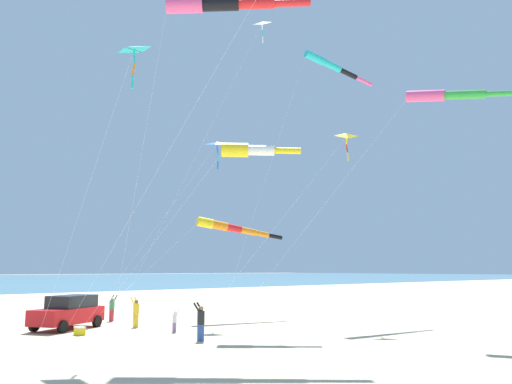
{
  "coord_description": "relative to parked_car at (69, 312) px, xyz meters",
  "views": [
    {
      "loc": [
        27.41,
        -13.04,
        3.33
      ],
      "look_at": [
        5.0,
        5.88,
        7.86
      ],
      "focal_mm": 35.0,
      "sensor_mm": 36.0,
      "label": 1
    }
  ],
  "objects": [
    {
      "name": "kite_delta_long_streamer_right",
      "position": [
        3.15,
        11.62,
        19.84
      ],
      "size": [
        1.42,
        11.69,
        21.28
      ],
      "color": "white",
      "rests_on": "ground_plane"
    },
    {
      "name": "kite_windsock_magenta_far_left",
      "position": [
        7.08,
        7.3,
        9.14
      ],
      "size": [
        11.52,
        7.18,
        10.54
      ],
      "color": "yellow",
      "rests_on": "ground_plane"
    },
    {
      "name": "person_child_green_jacket",
      "position": [
        1.72,
        3.25,
        -0.0
      ],
      "size": [
        0.59,
        0.49,
        1.74
      ],
      "color": "gold",
      "rests_on": "ground_plane"
    },
    {
      "name": "kite_delta_black_fish_shape",
      "position": [
        2.0,
        8.61,
        10.68
      ],
      "size": [
        1.69,
        9.95,
        11.94
      ],
      "color": "blue",
      "rests_on": "ground_plane"
    },
    {
      "name": "kite_delta_teal_far_right",
      "position": [
        7.01,
        -0.07,
        13.09
      ],
      "size": [
        6.39,
        2.71,
        14.34
      ],
      "color": "#1EB7C6",
      "rests_on": "ground_plane"
    },
    {
      "name": "person_adult_flyer",
      "position": [
        8.69,
        3.05,
        0.01
      ],
      "size": [
        0.63,
        0.57,
        1.77
      ],
      "color": "#335199",
      "rests_on": "ground_plane"
    },
    {
      "name": "ground_plane",
      "position": [
        1.32,
        2.57,
        -0.95
      ],
      "size": [
        600.0,
        600.0,
        0.0
      ],
      "primitive_type": "plane",
      "color": "#C6B58C"
    },
    {
      "name": "person_child_grey_jacket",
      "position": [
        5.01,
        3.87,
        -0.31
      ],
      "size": [
        0.41,
        0.35,
        1.18
      ],
      "color": "#8E6B9E",
      "rests_on": "ground_plane"
    },
    {
      "name": "kite_delta_blue_topmost",
      "position": [
        8.66,
        14.11,
        10.82
      ],
      "size": [
        1.89,
        11.62,
        12.15
      ],
      "color": "yellow",
      "rests_on": "ground_plane"
    },
    {
      "name": "cooler_box",
      "position": [
        2.94,
        -0.46,
        -0.74
      ],
      "size": [
        0.62,
        0.42,
        0.42
      ],
      "color": "yellow",
      "rests_on": "ground_plane"
    },
    {
      "name": "kite_windsock_green_low_center",
      "position": [
        1.17,
        10.38,
        5.22
      ],
      "size": [
        2.61,
        13.23,
        6.85
      ],
      "color": "yellow",
      "rests_on": "ground_plane"
    },
    {
      "name": "kite_windsock_checkered_midright",
      "position": [
        15.31,
        14.69,
        11.9
      ],
      "size": [
        11.54,
        11.25,
        13.43
      ],
      "color": "#EF4C93",
      "rests_on": "ground_plane"
    },
    {
      "name": "kite_windsock_orange_high_right",
      "position": [
        4.41,
        17.61,
        18.02
      ],
      "size": [
        1.87,
        15.19,
        19.78
      ],
      "color": "#1EB7C6",
      "rests_on": "ground_plane"
    },
    {
      "name": "person_bystander_far",
      "position": [
        -2.41,
        3.66,
        -0.04
      ],
      "size": [
        0.51,
        0.58,
        1.67
      ],
      "color": "#B72833",
      "rests_on": "ground_plane"
    },
    {
      "name": "parked_car",
      "position": [
        0.0,
        0.0,
        0.0
      ],
      "size": [
        3.81,
        4.64,
        1.85
      ],
      "color": "red",
      "rests_on": "ground_plane"
    },
    {
      "name": "kite_windsock_yellow_midlevel",
      "position": [
        7.74,
        4.47,
        16.83
      ],
      "size": [
        8.2,
        7.36,
        18.19
      ],
      "color": "#EF4C93",
      "rests_on": "ground_plane"
    }
  ]
}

